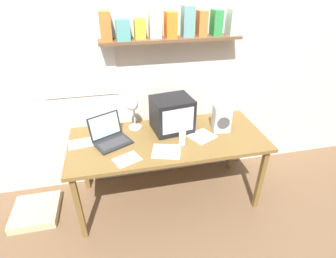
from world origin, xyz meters
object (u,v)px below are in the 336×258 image
Objects in this scene: juice_glass at (182,139)px; crt_monitor at (172,114)px; desk_lamp at (133,108)px; printed_handout at (81,143)px; loose_paper_near_laptop at (127,159)px; corner_desk at (168,143)px; laptop at (109,135)px; space_heater at (222,119)px; open_notebook at (166,151)px; loose_paper_near_monitor at (202,136)px; floor_cushion at (36,211)px.

crt_monitor is at bearing 96.29° from juice_glass.
desk_lamp is 0.55m from juice_glass.
loose_paper_near_laptop is at bearing -39.81° from printed_handout.
corner_desk is 0.55m from laptop.
crt_monitor is at bearing 170.64° from space_heater.
loose_paper_near_laptop is 0.87× the size of open_notebook.
loose_paper_near_monitor is (0.22, 0.08, -0.06)m from juice_glass.
corner_desk is at bearing 130.02° from juice_glass.
space_heater is at bearing -22.68° from crt_monitor.
open_notebook is (0.23, -0.41, -0.24)m from desk_lamp.
open_notebook is (0.34, 0.04, 0.00)m from loose_paper_near_laptop.
printed_handout reaches higher than corner_desk.
space_heater is at bearing -28.08° from laptop.
laptop is (-0.53, 0.07, 0.12)m from corner_desk.
desk_lamp is (-0.29, 0.20, 0.30)m from corner_desk.
open_notebook is 1.28× the size of printed_handout.
laptop is at bearing 163.25° from juice_glass.
space_heater is at bearing 3.91° from desk_lamp.
loose_paper_near_laptop and printed_handout have the same top height.
crt_monitor is 1.58× the size of space_heater.
juice_glass reaches higher than corner_desk.
juice_glass reaches higher than loose_paper_near_monitor.
space_heater reaches higher than loose_paper_near_laptop.
desk_lamp is at bearing 9.20° from floor_cushion.
crt_monitor is at bearing 64.63° from corner_desk.
laptop is at bearing 172.76° from corner_desk.
crt_monitor reaches higher than floor_cushion.
juice_glass is 0.52m from loose_paper_near_laptop.
juice_glass is 0.58× the size of printed_handout.
loose_paper_near_laptop is at bearing -88.10° from desk_lamp.
crt_monitor reaches higher than printed_handout.
printed_handout is (-1.12, 0.12, 0.00)m from loose_paper_near_monitor.
floor_cushion is at bearing 173.79° from juice_glass.
loose_paper_near_monitor is (0.85, -0.11, -0.06)m from laptop.
loose_paper_near_monitor is at bearing 21.12° from juice_glass.
desk_lamp is (0.24, 0.13, 0.18)m from laptop.
loose_paper_near_monitor is at bearing -155.61° from space_heater.
crt_monitor is at bearing 7.91° from desk_lamp.
loose_paper_near_monitor reaches higher than corner_desk.
printed_handout is at bearing -176.77° from space_heater.
loose_paper_near_laptop is at bearing -166.22° from juice_glass.
juice_glass is 0.92m from printed_handout.
juice_glass is at bearing -24.00° from desk_lamp.
loose_paper_near_laptop is at bearing -163.94° from loose_paper_near_monitor.
space_heater is (1.07, -0.03, 0.07)m from laptop.
corner_desk is 0.22m from open_notebook.
loose_paper_near_monitor is at bearing -6.09° from printed_handout.
space_heater is at bearing 0.05° from floor_cushion.
printed_handout is at bearing 167.23° from juice_glass.
floor_cushion is (-1.44, 0.16, -0.76)m from juice_glass.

